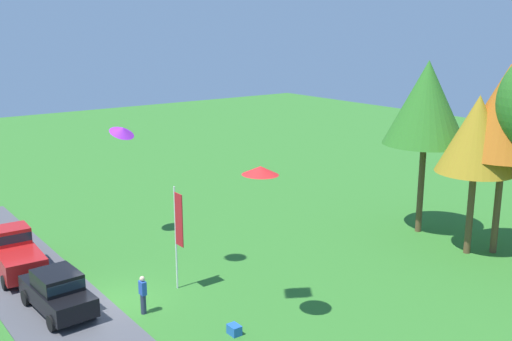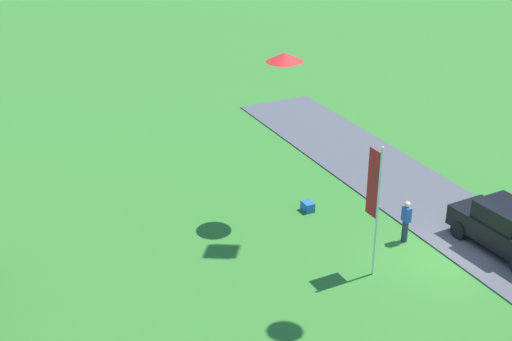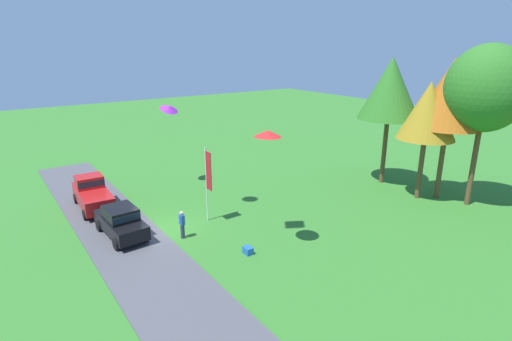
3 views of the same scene
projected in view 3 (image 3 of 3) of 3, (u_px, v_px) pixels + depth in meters
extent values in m
plane|color=#337528|center=(160.00, 230.00, 24.59)|extent=(120.00, 120.00, 0.00)
cube|color=#4C4C51|center=(125.00, 239.00, 23.39)|extent=(36.00, 4.40, 0.06)
cube|color=red|center=(93.00, 197.00, 27.57)|extent=(5.08, 2.13, 1.00)
cube|color=red|center=(89.00, 181.00, 27.94)|extent=(1.58, 1.83, 0.80)
cube|color=#19232D|center=(89.00, 181.00, 27.94)|extent=(1.61, 1.79, 0.44)
cylinder|color=black|center=(76.00, 198.00, 28.62)|extent=(0.69, 0.27, 0.68)
cylinder|color=black|center=(102.00, 194.00, 29.55)|extent=(0.69, 0.27, 0.68)
cylinder|color=black|center=(85.00, 215.00, 25.89)|extent=(0.69, 0.27, 0.68)
cylinder|color=black|center=(114.00, 209.00, 26.82)|extent=(0.69, 0.27, 0.68)
cube|color=black|center=(121.00, 224.00, 23.59)|extent=(4.48, 2.01, 0.80)
cube|color=black|center=(120.00, 213.00, 23.29)|extent=(2.08, 1.74, 0.70)
cube|color=#19232D|center=(120.00, 213.00, 23.29)|extent=(2.12, 1.71, 0.38)
cylinder|color=black|center=(99.00, 226.00, 24.33)|extent=(0.69, 0.27, 0.68)
cylinder|color=black|center=(126.00, 218.00, 25.33)|extent=(0.69, 0.27, 0.68)
cylinder|color=black|center=(116.00, 244.00, 22.08)|extent=(0.69, 0.27, 0.68)
cylinder|color=black|center=(146.00, 235.00, 23.09)|extent=(0.69, 0.27, 0.68)
cylinder|color=#2D334C|center=(183.00, 231.00, 23.52)|extent=(0.24, 0.24, 0.88)
cube|color=#2851AD|center=(182.00, 220.00, 23.30)|extent=(0.36, 0.22, 0.60)
sphere|color=beige|center=(182.00, 213.00, 23.17)|extent=(0.22, 0.22, 0.22)
cylinder|color=brown|center=(384.00, 151.00, 32.47)|extent=(0.36, 0.36, 5.32)
cone|color=#2D7023|center=(390.00, 88.00, 30.95)|extent=(4.79, 4.79, 4.79)
cylinder|color=brown|center=(421.00, 169.00, 29.24)|extent=(0.36, 0.36, 4.50)
cone|color=olive|center=(428.00, 111.00, 27.95)|extent=(4.05, 4.05, 4.05)
cylinder|color=brown|center=(441.00, 163.00, 29.16)|extent=(0.36, 0.36, 5.32)
cone|color=#B25B19|center=(451.00, 93.00, 27.63)|extent=(4.79, 4.79, 4.79)
cylinder|color=brown|center=(473.00, 165.00, 27.79)|extent=(0.36, 0.36, 5.83)
ellipsoid|color=#2D7023|center=(486.00, 88.00, 26.20)|extent=(5.25, 5.25, 5.77)
cylinder|color=silver|center=(206.00, 184.00, 25.30)|extent=(0.08, 0.08, 4.94)
cube|color=red|center=(209.00, 171.00, 24.73)|extent=(0.64, 0.04, 2.47)
cube|color=blue|center=(248.00, 250.00, 21.80)|extent=(0.56, 0.40, 0.40)
cone|color=purple|center=(169.00, 108.00, 30.76)|extent=(1.77, 1.76, 0.92)
cone|color=red|center=(268.00, 133.00, 20.20)|extent=(1.82, 1.82, 0.37)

